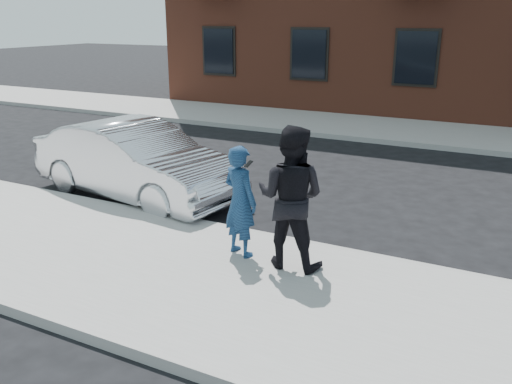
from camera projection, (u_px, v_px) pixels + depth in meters
The scene contains 8 objects.
ground at pixel (206, 278), 7.68m from camera, with size 100.00×100.00×0.00m, color black.
near_sidewalk at pixel (196, 280), 7.45m from camera, with size 50.00×3.50×0.15m, color gray.
near_curb at pixel (256, 235), 8.97m from camera, with size 50.00×0.10×0.15m, color #999691.
far_sidewalk at pixel (395, 130), 17.17m from camera, with size 50.00×3.50×0.15m, color gray.
far_curb at pixel (381, 141), 15.65m from camera, with size 50.00×0.10×0.15m, color #999691.
silver_sedan at pixel (135, 161), 10.85m from camera, with size 1.62×4.65×1.53m, color silver.
man_hoodie at pixel (240, 201), 7.86m from camera, with size 0.70×0.58×1.66m.
man_peacoat at pixel (291, 197), 7.45m from camera, with size 1.03×0.83×2.02m.
Camera 1 is at (3.80, -5.83, 3.55)m, focal length 38.00 mm.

